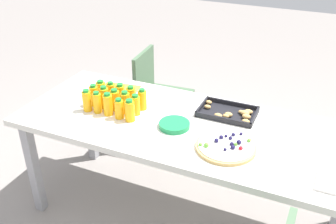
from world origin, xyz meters
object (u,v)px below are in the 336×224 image
juice_bottle_14 (142,100)px  juice_bottle_10 (101,91)px  party_table (186,133)px  juice_bottle_0 (87,101)px  juice_bottle_5 (94,96)px  juice_bottle_1 (97,103)px  fruit_pizza (226,146)px  juice_bottle_9 (135,105)px  juice_bottle_7 (115,100)px  juice_bottle_11 (111,93)px  juice_bottle_3 (119,109)px  juice_bottle_12 (120,95)px  juice_bottle_4 (130,111)px  napkin_stack (333,184)px  juice_bottle_6 (104,98)px  juice_bottle_2 (108,105)px  juice_bottle_13 (131,97)px  plate_stack (174,125)px  snack_tray (229,113)px  chair_far_left (157,91)px  paper_folder (119,90)px  juice_bottle_8 (125,103)px

juice_bottle_14 → juice_bottle_10: bearing=-180.0°
party_table → juice_bottle_0: bearing=-170.8°
party_table → juice_bottle_5: 0.64m
juice_bottle_1 → fruit_pizza: (0.84, -0.06, -0.05)m
juice_bottle_1 → juice_bottle_9: juice_bottle_1 is taller
juice_bottle_7 → fruit_pizza: (0.76, -0.14, -0.05)m
fruit_pizza → juice_bottle_11: bearing=165.9°
juice_bottle_3 → juice_bottle_12: bearing=117.6°
juice_bottle_4 → napkin_stack: size_ratio=0.93×
juice_bottle_3 → juice_bottle_6: (-0.15, 0.08, 0.01)m
juice_bottle_2 → juice_bottle_6: size_ratio=0.98×
juice_bottle_6 → juice_bottle_12: size_ratio=1.03×
juice_bottle_6 → juice_bottle_13: juice_bottle_6 is taller
juice_bottle_2 → plate_stack: bearing=3.8°
juice_bottle_5 → snack_tray: bearing=15.2°
juice_bottle_0 → juice_bottle_14: 0.34m
chair_far_left → juice_bottle_14: (0.24, -0.71, 0.31)m
juice_bottle_9 → juice_bottle_13: 0.10m
juice_bottle_11 → paper_folder: 0.19m
juice_bottle_2 → paper_folder: bearing=110.1°
snack_tray → paper_folder: bearing=178.6°
juice_bottle_6 → juice_bottle_14: 0.24m
party_table → juice_bottle_4: size_ratio=14.67×
juice_bottle_10 → juice_bottle_13: bearing=-0.5°
juice_bottle_6 → party_table: bearing=2.8°
chair_far_left → juice_bottle_0: bearing=-8.6°
juice_bottle_2 → paper_folder: juice_bottle_2 is taller
snack_tray → juice_bottle_8: bearing=-158.7°
juice_bottle_0 → juice_bottle_12: (0.15, 0.16, 0.00)m
juice_bottle_7 → juice_bottle_9: (0.15, -0.00, -0.00)m
juice_bottle_3 → juice_bottle_2: bearing=174.2°
snack_tray → juice_bottle_7: bearing=-161.8°
juice_bottle_5 → juice_bottle_13: 0.24m
juice_bottle_3 → juice_bottle_4: (0.07, 0.00, 0.00)m
juice_bottle_9 → juice_bottle_10: juice_bottle_10 is taller
juice_bottle_4 → juice_bottle_14: bearing=89.5°
juice_bottle_3 → fruit_pizza: juice_bottle_3 is taller
juice_bottle_11 → juice_bottle_13: same height
juice_bottle_6 → juice_bottle_2: bearing=-44.8°
party_table → juice_bottle_10: (-0.62, 0.06, 0.13)m
juice_bottle_1 → napkin_stack: juice_bottle_1 is taller
juice_bottle_13 → juice_bottle_7: bearing=-136.4°
juice_bottle_6 → plate_stack: 0.50m
juice_bottle_6 → juice_bottle_9: 0.22m
juice_bottle_0 → juice_bottle_1: size_ratio=1.02×
juice_bottle_0 → juice_bottle_11: same height
napkin_stack → paper_folder: napkin_stack is taller
juice_bottle_6 → juice_bottle_0: bearing=-136.7°
juice_bottle_3 → chair_far_left: bearing=100.7°
juice_bottle_2 → juice_bottle_4: 0.16m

